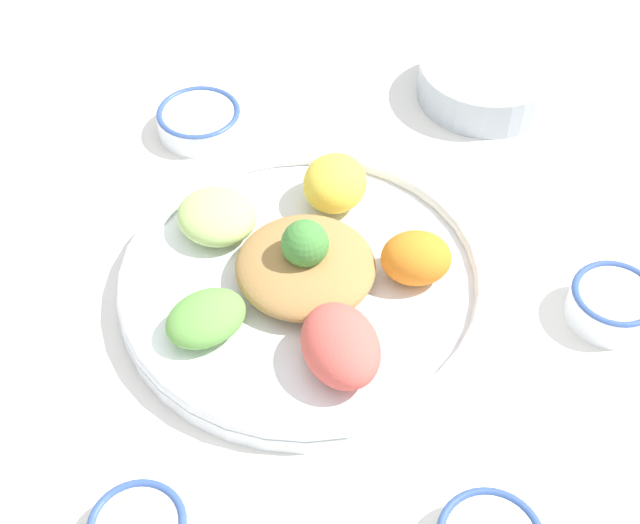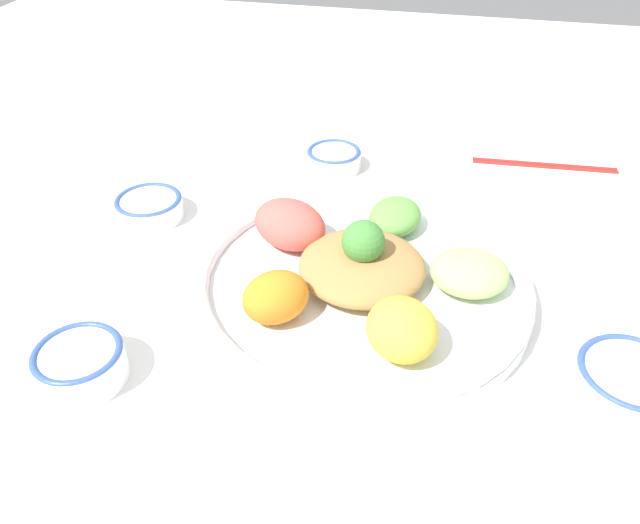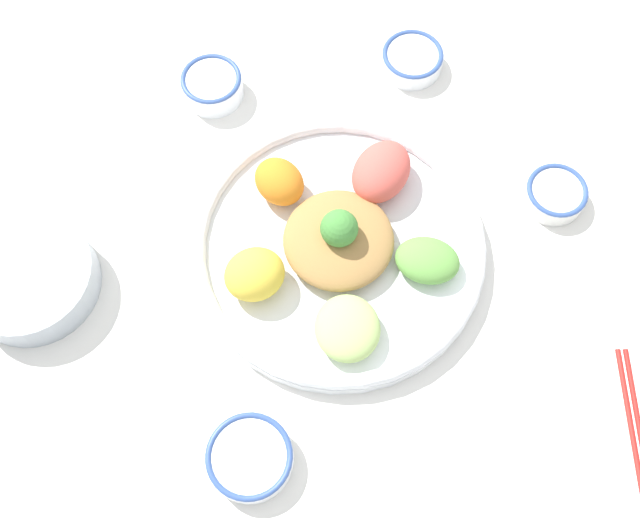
{
  "view_description": "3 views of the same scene",
  "coord_description": "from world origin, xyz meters",
  "px_view_note": "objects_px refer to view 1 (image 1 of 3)",
  "views": [
    {
      "loc": [
        0.44,
        -0.42,
        0.74
      ],
      "look_at": [
        0.03,
        0.01,
        0.08
      ],
      "focal_mm": 50.0,
      "sensor_mm": 36.0,
      "label": 1
    },
    {
      "loc": [
        -0.08,
        0.59,
        0.48
      ],
      "look_at": [
        0.04,
        0.04,
        0.06
      ],
      "focal_mm": 35.0,
      "sensor_mm": 36.0,
      "label": 2
    },
    {
      "loc": [
        -0.41,
        0.02,
        0.94
      ],
      "look_at": [
        -0.05,
        0.04,
        0.08
      ],
      "focal_mm": 42.0,
      "sensor_mm": 36.0,
      "label": 3
    }
  ],
  "objects_px": {
    "rice_bowl_plain": "(199,120)",
    "rice_bowl_blue": "(612,302)",
    "salad_platter": "(303,274)",
    "side_serving_bowl": "(486,79)"
  },
  "relations": [
    {
      "from": "salad_platter",
      "to": "side_serving_bowl",
      "type": "relative_size",
      "value": 2.24
    },
    {
      "from": "side_serving_bowl",
      "to": "salad_platter",
      "type": "bearing_deg",
      "value": -80.93
    },
    {
      "from": "rice_bowl_plain",
      "to": "rice_bowl_blue",
      "type": "bearing_deg",
      "value": 10.76
    },
    {
      "from": "rice_bowl_blue",
      "to": "side_serving_bowl",
      "type": "xyz_separation_m",
      "value": [
        -0.32,
        0.21,
        0.01
      ]
    },
    {
      "from": "salad_platter",
      "to": "rice_bowl_blue",
      "type": "bearing_deg",
      "value": 37.59
    },
    {
      "from": "rice_bowl_blue",
      "to": "rice_bowl_plain",
      "type": "bearing_deg",
      "value": -169.24
    },
    {
      "from": "rice_bowl_plain",
      "to": "side_serving_bowl",
      "type": "height_order",
      "value": "side_serving_bowl"
    },
    {
      "from": "salad_platter",
      "to": "rice_bowl_plain",
      "type": "bearing_deg",
      "value": 161.29
    },
    {
      "from": "salad_platter",
      "to": "rice_bowl_plain",
      "type": "xyz_separation_m",
      "value": [
        -0.28,
        0.09,
        -0.01
      ]
    },
    {
      "from": "rice_bowl_blue",
      "to": "side_serving_bowl",
      "type": "bearing_deg",
      "value": 147.04
    }
  ]
}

